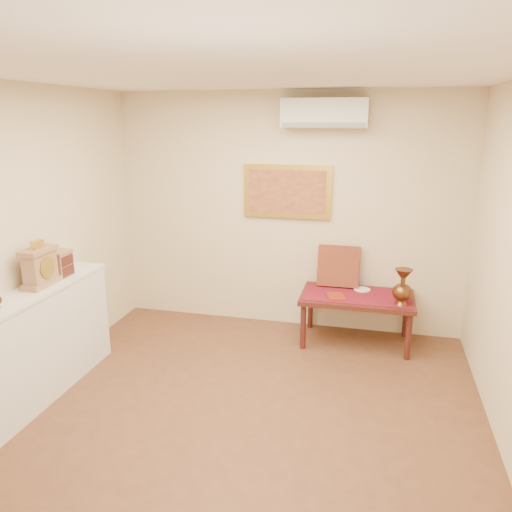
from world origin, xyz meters
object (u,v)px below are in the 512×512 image
(low_table, at_px, (357,301))
(mantel_clock, at_px, (40,267))
(brass_urn_tall, at_px, (403,283))
(display_ledge, at_px, (28,350))
(wooden_chest, at_px, (61,264))

(low_table, bearing_deg, mantel_clock, -148.75)
(mantel_clock, relative_size, low_table, 0.34)
(low_table, bearing_deg, brass_urn_tall, -22.58)
(display_ledge, distance_m, mantel_clock, 0.71)
(display_ledge, xyz_separation_m, mantel_clock, (0.01, 0.26, 0.66))
(display_ledge, bearing_deg, brass_urn_tall, 28.45)
(display_ledge, height_order, low_table, display_ledge)
(brass_urn_tall, relative_size, low_table, 0.38)
(brass_urn_tall, distance_m, display_ledge, 3.57)
(brass_urn_tall, xyz_separation_m, display_ledge, (-3.12, -1.69, -0.30))
(wooden_chest, xyz_separation_m, low_table, (2.66, 1.34, -0.62))
(brass_urn_tall, relative_size, wooden_chest, 1.87)
(display_ledge, relative_size, mantel_clock, 4.93)
(brass_urn_tall, distance_m, mantel_clock, 3.45)
(mantel_clock, distance_m, low_table, 3.19)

